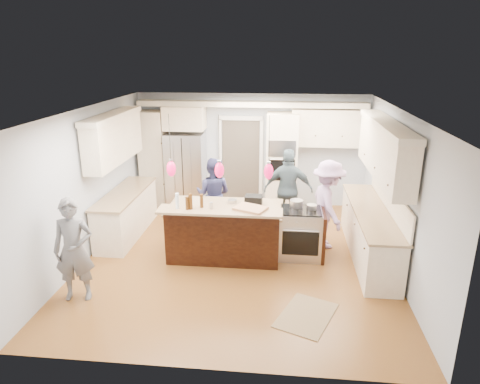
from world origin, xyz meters
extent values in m
plane|color=olive|center=(0.00, 0.00, 0.00)|extent=(6.00, 6.00, 0.00)
cube|color=#B2BCC6|center=(0.00, 3.00, 1.35)|extent=(5.50, 0.04, 2.70)
cube|color=#B2BCC6|center=(0.00, -3.00, 1.35)|extent=(5.50, 0.04, 2.70)
cube|color=#B2BCC6|center=(-2.75, 0.00, 1.35)|extent=(0.04, 6.00, 2.70)
cube|color=#B2BCC6|center=(2.75, 0.00, 1.35)|extent=(0.04, 6.00, 2.70)
cube|color=white|center=(0.00, 0.00, 2.70)|extent=(5.50, 6.00, 0.04)
cube|color=#B7B7BC|center=(-1.55, 2.64, 0.90)|extent=(0.90, 0.70, 1.80)
cube|color=#F7E8C8|center=(0.75, 2.67, 1.15)|extent=(0.72, 0.64, 2.30)
cube|color=black|center=(0.75, 2.34, 1.55)|extent=(0.60, 0.02, 0.35)
cube|color=black|center=(0.75, 2.34, 1.05)|extent=(0.60, 0.02, 0.50)
cylinder|color=#B7B7BC|center=(0.75, 2.31, 1.30)|extent=(0.55, 0.02, 0.02)
cube|color=#F7E8C8|center=(-2.35, 2.70, 1.15)|extent=(0.60, 0.58, 2.30)
cube|color=#F7E8C8|center=(-1.55, 2.70, 2.15)|extent=(0.95, 0.58, 0.55)
cube|color=#F7E8C8|center=(1.80, 2.82, 1.95)|extent=(1.70, 0.35, 0.85)
cube|color=beige|center=(0.00, 2.80, 2.48)|extent=(5.30, 0.38, 0.12)
cube|color=#4C443A|center=(-0.25, 2.99, 1.05)|extent=(0.90, 0.06, 2.10)
cube|color=white|center=(-0.25, 2.95, 2.13)|extent=(1.04, 0.06, 0.10)
cube|color=#F7E8C8|center=(2.40, 0.30, 0.44)|extent=(0.60, 3.00, 0.88)
cube|color=tan|center=(2.40, 0.30, 0.90)|extent=(0.64, 3.05, 0.04)
cube|color=#F7E8C8|center=(2.52, 0.30, 1.98)|extent=(0.35, 3.00, 0.85)
cube|color=beige|center=(2.51, 0.30, 2.46)|extent=(0.37, 3.10, 0.10)
cube|color=#F7E8C8|center=(-2.40, 0.80, 0.44)|extent=(0.60, 2.20, 0.88)
cube|color=tan|center=(-2.40, 0.80, 0.90)|extent=(0.64, 2.25, 0.04)
cube|color=#F7E8C8|center=(-2.52, 0.80, 1.98)|extent=(0.35, 2.20, 0.85)
cube|color=beige|center=(-2.51, 0.80, 2.46)|extent=(0.37, 2.30, 0.10)
cube|color=black|center=(-0.25, 0.15, 0.44)|extent=(2.00, 1.00, 0.88)
cube|color=tan|center=(-0.25, 0.15, 0.90)|extent=(2.10, 1.10, 0.04)
cube|color=black|center=(-0.25, -0.41, 0.54)|extent=(2.00, 0.12, 1.08)
cube|color=tan|center=(-0.25, -0.55, 1.10)|extent=(2.10, 0.42, 0.04)
cube|color=black|center=(0.26, 0.34, 1.00)|extent=(0.32, 0.26, 0.17)
cube|color=#B7B7BC|center=(1.13, 0.15, 0.45)|extent=(0.76, 0.66, 0.90)
cube|color=black|center=(1.13, -0.19, 0.40)|extent=(0.65, 0.01, 0.45)
cube|color=black|center=(1.13, 0.15, 0.91)|extent=(0.72, 0.59, 0.02)
cube|color=black|center=(1.54, 0.15, 0.44)|extent=(0.06, 0.71, 0.88)
cylinder|color=black|center=(-1.05, -0.51, 2.33)|extent=(0.01, 0.01, 0.75)
ellipsoid|color=#CF0C45|center=(-1.05, -0.51, 1.80)|extent=(0.15, 0.15, 0.26)
cylinder|color=black|center=(-0.25, -0.51, 2.33)|extent=(0.01, 0.01, 0.75)
ellipsoid|color=#CF0C45|center=(-0.25, -0.51, 1.80)|extent=(0.15, 0.15, 0.26)
cylinder|color=black|center=(0.55, -0.51, 2.33)|extent=(0.01, 0.01, 0.75)
ellipsoid|color=#CF0C45|center=(0.55, -0.51, 1.80)|extent=(0.15, 0.15, 0.26)
imported|color=slate|center=(-2.30, -1.64, 0.81)|extent=(0.65, 0.49, 1.62)
imported|color=navy|center=(-0.65, 1.24, 0.78)|extent=(0.84, 0.70, 1.57)
imported|color=#465A62|center=(0.91, 1.44, 0.87)|extent=(1.03, 0.46, 1.74)
imported|color=#B894C7|center=(1.66, 0.64, 0.86)|extent=(0.88, 1.23, 1.72)
cube|color=#9D8155|center=(1.18, -1.77, 0.01)|extent=(1.01, 1.17, 0.01)
cylinder|color=silver|center=(-0.97, -0.54, 1.25)|extent=(0.07, 0.07, 0.27)
cylinder|color=#46270C|center=(-0.74, -0.54, 1.25)|extent=(0.08, 0.08, 0.27)
cylinder|color=#46270C|center=(-0.79, -0.58, 1.23)|extent=(0.07, 0.07, 0.22)
cylinder|color=#46270C|center=(-0.57, -0.46, 1.24)|extent=(0.07, 0.07, 0.24)
cylinder|color=#B7B7BC|center=(-0.40, -0.50, 1.18)|extent=(0.08, 0.08, 0.12)
cube|color=tan|center=(0.26, -0.47, 1.14)|extent=(0.61, 0.54, 0.04)
cylinder|color=#B7B7BC|center=(1.05, 0.26, 0.99)|extent=(0.24, 0.24, 0.14)
cylinder|color=#B7B7BC|center=(1.32, 0.18, 0.97)|extent=(0.18, 0.18, 0.09)
camera|label=1|loc=(0.77, -7.15, 3.65)|focal=32.00mm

